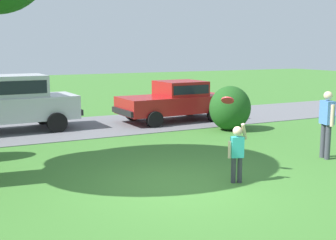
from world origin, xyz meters
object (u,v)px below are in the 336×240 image
object	(u,v)px
child_thrower	(237,150)
parked_suv	(8,100)
adult_onlooker	(327,121)
parked_sedan	(175,100)
frisbee	(228,100)

from	to	relation	value
child_thrower	parked_suv	bearing A→B (deg)	113.02
parked_suv	child_thrower	bearing A→B (deg)	-66.98
parked_suv	adult_onlooker	bearing A→B (deg)	-48.13
parked_sedan	adult_onlooker	xyz separation A→B (m)	(0.68, -7.01, 0.13)
parked_suv	frisbee	distance (m)	8.52
parked_suv	frisbee	size ratio (longest dim) A/B	15.02
child_thrower	frisbee	bearing A→B (deg)	76.12
adult_onlooker	parked_suv	bearing A→B (deg)	131.87
adult_onlooker	child_thrower	bearing A→B (deg)	-167.91
frisbee	adult_onlooker	world-z (taller)	frisbee
parked_sedan	adult_onlooker	world-z (taller)	adult_onlooker
parked_sedan	parked_suv	xyz separation A→B (m)	(-6.11, 0.56, 0.23)
frisbee	child_thrower	bearing A→B (deg)	-103.88
parked_sedan	adult_onlooker	distance (m)	7.04
parked_suv	frisbee	world-z (taller)	parked_suv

